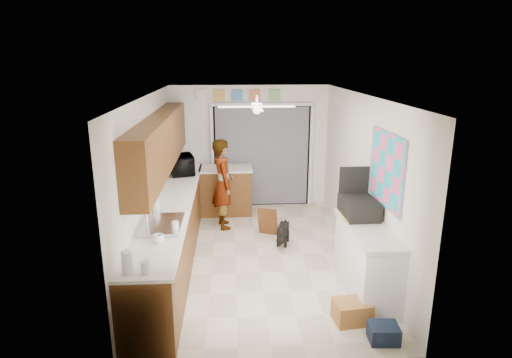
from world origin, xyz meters
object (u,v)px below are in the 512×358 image
object	(u,v)px
microwave	(182,165)
cardboard_box	(352,312)
suitcase	(359,208)
soap_bottle	(156,202)
navy_crate	(384,333)
cup	(158,239)
dog	(283,233)
man	(223,184)
paper_towel_roll	(127,263)

from	to	relation	value
microwave	cardboard_box	world-z (taller)	microwave
suitcase	cardboard_box	xyz separation A→B (m)	(-0.32, -1.01, -0.93)
soap_bottle	navy_crate	bearing A→B (deg)	-32.67
cup	cardboard_box	distance (m)	2.44
cardboard_box	cup	bearing A→B (deg)	172.31
dog	cardboard_box	bearing A→B (deg)	-59.64
cup	man	xyz separation A→B (m)	(0.71, 2.77, -0.17)
cardboard_box	suitcase	bearing A→B (deg)	72.43
man	cardboard_box	bearing A→B (deg)	-164.32
paper_towel_roll	microwave	bearing A→B (deg)	87.97
cup	dog	bearing A→B (deg)	48.42
cup	paper_towel_roll	bearing A→B (deg)	-104.28
soap_bottle	suitcase	bearing A→B (deg)	-7.03
dog	man	bearing A→B (deg)	156.74
suitcase	navy_crate	xyz separation A→B (m)	(-0.07, -1.39, -0.97)
navy_crate	suitcase	bearing A→B (deg)	87.12
man	dog	world-z (taller)	man
paper_towel_roll	man	distance (m)	3.63
suitcase	microwave	bearing A→B (deg)	136.23
suitcase	navy_crate	world-z (taller)	suitcase
cup	suitcase	distance (m)	2.67
man	soap_bottle	bearing A→B (deg)	141.29
paper_towel_roll	dog	bearing A→B (deg)	54.51
microwave	soap_bottle	world-z (taller)	microwave
paper_towel_roll	cardboard_box	bearing A→B (deg)	9.97
suitcase	man	distance (m)	2.79
cardboard_box	man	world-z (taller)	man
paper_towel_roll	cardboard_box	size ratio (longest dim) A/B	0.58
microwave	soap_bottle	distance (m)	2.07
cup	suitcase	bearing A→B (deg)	15.32
paper_towel_roll	man	xyz separation A→B (m)	(0.90, 3.51, -0.24)
navy_crate	dog	xyz separation A→B (m)	(-0.79, 2.62, 0.10)
soap_bottle	navy_crate	size ratio (longest dim) A/B	0.89
cup	man	bearing A→B (deg)	75.57
suitcase	man	size ratio (longest dim) A/B	0.35
soap_bottle	man	distance (m)	1.96
navy_crate	dog	bearing A→B (deg)	106.88
cup	paper_towel_roll	distance (m)	0.76
cup	cardboard_box	bearing A→B (deg)	-7.69
paper_towel_roll	dog	distance (m)	3.39
cardboard_box	navy_crate	distance (m)	0.46
soap_bottle	paper_towel_roll	xyz separation A→B (m)	(0.01, -1.78, -0.02)
soap_bottle	navy_crate	distance (m)	3.36
soap_bottle	paper_towel_roll	distance (m)	1.78
microwave	dog	distance (m)	2.31
suitcase	dog	bearing A→B (deg)	123.93
microwave	dog	xyz separation A→B (m)	(1.76, -1.19, -0.92)
microwave	dog	world-z (taller)	microwave
cup	man	distance (m)	2.87
soap_bottle	cup	size ratio (longest dim) A/B	2.17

